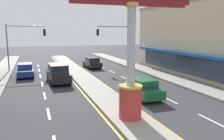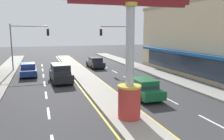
% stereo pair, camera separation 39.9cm
% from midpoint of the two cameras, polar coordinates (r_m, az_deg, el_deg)
% --- Properties ---
extents(median_strip, '(2.37, 52.00, 0.14)m').
position_cam_midpoint_polar(median_strip, '(24.29, -7.04, -2.57)').
color(median_strip, gray).
rests_on(median_strip, ground).
extents(sidewalk_right, '(2.57, 60.00, 0.18)m').
position_cam_midpoint_polar(sidewalk_right, '(25.99, 13.90, -1.94)').
color(sidewalk_right, gray).
rests_on(sidewalk_right, ground).
extents(lane_markings, '(9.11, 52.00, 0.01)m').
position_cam_midpoint_polar(lane_markings, '(23.01, -6.30, -3.40)').
color(lane_markings, silver).
rests_on(lane_markings, ground).
extents(district_sign, '(7.38, 1.39, 7.97)m').
position_cam_midpoint_polar(district_sign, '(12.80, 3.93, 4.78)').
color(district_sign, '#B7332D').
rests_on(district_sign, median_strip).
extents(storefront_right, '(8.83, 25.14, 8.77)m').
position_cam_midpoint_polar(storefront_right, '(28.72, 24.96, 7.17)').
color(storefront_right, beige).
rests_on(storefront_right, ground).
extents(traffic_light_left_side, '(4.86, 0.46, 6.20)m').
position_cam_midpoint_polar(traffic_light_left_side, '(31.85, -22.14, 7.26)').
color(traffic_light_left_side, slate).
rests_on(traffic_light_left_side, ground).
extents(traffic_light_right_side, '(4.86, 0.46, 6.20)m').
position_cam_midpoint_polar(traffic_light_right_side, '(33.09, 0.80, 8.02)').
color(traffic_light_right_side, slate).
rests_on(traffic_light_right_side, ground).
extents(suv_far_right_lane, '(2.13, 4.68, 1.90)m').
position_cam_midpoint_polar(suv_far_right_lane, '(23.86, -13.85, -0.76)').
color(suv_far_right_lane, black).
rests_on(suv_far_right_lane, ground).
extents(sedan_near_left_lane, '(1.96, 4.36, 1.53)m').
position_cam_midpoint_polar(sedan_near_left_lane, '(28.26, -21.45, 0.03)').
color(sedan_near_left_lane, navy).
rests_on(sedan_near_left_lane, ground).
extents(sedan_mid_left_lane, '(1.96, 4.36, 1.53)m').
position_cam_midpoint_polar(sedan_mid_left_lane, '(32.77, -5.40, 1.89)').
color(sedan_mid_left_lane, black).
rests_on(sedan_mid_left_lane, ground).
extents(sedan_far_left_oncoming, '(1.84, 4.30, 1.53)m').
position_cam_midpoint_polar(sedan_far_left_oncoming, '(18.13, 7.00, -4.43)').
color(sedan_far_left_oncoming, '#14562D').
rests_on(sedan_far_left_oncoming, ground).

